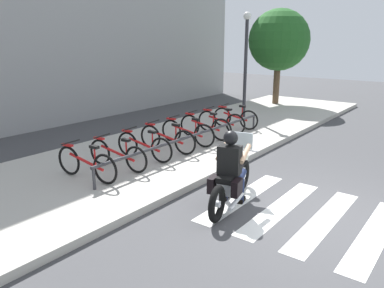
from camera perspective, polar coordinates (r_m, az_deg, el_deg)
name	(u,v)px	position (r m, az deg, el deg)	size (l,w,h in m)	color
ground_plane	(326,218)	(6.98, 19.74, -10.65)	(48.00, 48.00, 0.00)	#424244
sidewalk	(132,161)	(9.38, -9.14, -2.60)	(24.00, 4.40, 0.15)	#B7B2A8
crosswalk_stripe_1	(374,235)	(6.74, 26.08, -12.31)	(2.80, 0.40, 0.01)	white
crosswalk_stripe_2	(324,220)	(6.90, 19.50, -10.91)	(2.80, 0.40, 0.01)	white
crosswalk_stripe_3	(280,208)	(7.14, 13.35, -9.46)	(2.80, 0.40, 0.01)	white
crosswalk_stripe_4	(243,197)	(7.46, 7.72, -8.02)	(2.80, 0.40, 0.01)	white
motorcycle	(232,181)	(6.99, 6.10, -5.58)	(2.15, 0.85, 1.24)	black
rider	(231,163)	(6.80, 5.96, -2.91)	(0.71, 0.64, 1.44)	black
bicycle_0	(86,163)	(8.06, -15.85, -2.88)	(0.48, 1.70, 0.78)	black
bicycle_1	(117,154)	(8.56, -11.33, -1.58)	(0.48, 1.69, 0.74)	black
bicycle_2	(144,146)	(9.11, -7.34, -0.30)	(0.48, 1.66, 0.76)	black
bicycle_3	(167,139)	(9.70, -3.82, 0.84)	(0.48, 1.73, 0.78)	black
bicycle_4	(187,132)	(10.33, -0.72, 1.80)	(0.48, 1.72, 0.79)	black
bicycle_5	(205,127)	(10.99, 2.02, 2.67)	(0.48, 1.72, 0.80)	black
bicycle_6	(221,122)	(11.67, 4.45, 3.40)	(0.48, 1.64, 0.80)	black
bicycle_7	(235,118)	(12.38, 6.61, 4.01)	(0.48, 1.60, 0.78)	black
bike_rack	(194,136)	(9.66, 0.30, 1.25)	(6.53, 0.07, 0.49)	#333338
street_lamp	(246,56)	(14.08, 8.22, 13.18)	(0.28, 0.28, 3.93)	#2D2D33
tree_near_rack	(279,40)	(17.44, 13.15, 15.16)	(2.67, 2.67, 4.30)	brown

